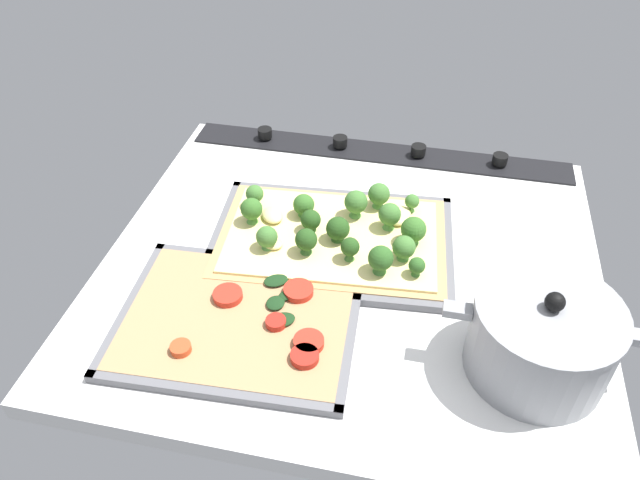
{
  "coord_description": "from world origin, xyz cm",
  "views": [
    {
      "loc": [
        -9.51,
        68.24,
        63.64
      ],
      "look_at": [
        4.84,
        0.4,
        3.62
      ],
      "focal_mm": 33.99,
      "sensor_mm": 36.0,
      "label": 1
    }
  ],
  "objects_px": {
    "broccoli_pizza": "(337,232)",
    "cooking_pot": "(541,339)",
    "baking_tray_back": "(238,321)",
    "veggie_pizza_back": "(243,318)",
    "baking_tray_front": "(332,242)"
  },
  "relations": [
    {
      "from": "broccoli_pizza",
      "to": "baking_tray_back",
      "type": "distance_m",
      "value": 0.22
    },
    {
      "from": "baking_tray_back",
      "to": "cooking_pot",
      "type": "xyz_separation_m",
      "value": [
        -0.39,
        -0.01,
        0.05
      ]
    },
    {
      "from": "baking_tray_front",
      "to": "veggie_pizza_back",
      "type": "height_order",
      "value": "veggie_pizza_back"
    },
    {
      "from": "cooking_pot",
      "to": "broccoli_pizza",
      "type": "bearing_deg",
      "value": -32.61
    },
    {
      "from": "broccoli_pizza",
      "to": "baking_tray_front",
      "type": "bearing_deg",
      "value": 18.97
    },
    {
      "from": "baking_tray_front",
      "to": "veggie_pizza_back",
      "type": "xyz_separation_m",
      "value": [
        0.09,
        0.19,
        0.01
      ]
    },
    {
      "from": "broccoli_pizza",
      "to": "cooking_pot",
      "type": "distance_m",
      "value": 0.35
    },
    {
      "from": "baking_tray_back",
      "to": "veggie_pizza_back",
      "type": "xyz_separation_m",
      "value": [
        -0.01,
        -0.0,
        0.01
      ]
    },
    {
      "from": "baking_tray_front",
      "to": "cooking_pot",
      "type": "height_order",
      "value": "cooking_pot"
    },
    {
      "from": "baking_tray_back",
      "to": "cooking_pot",
      "type": "distance_m",
      "value": 0.4
    },
    {
      "from": "veggie_pizza_back",
      "to": "baking_tray_front",
      "type": "bearing_deg",
      "value": -114.89
    },
    {
      "from": "veggie_pizza_back",
      "to": "baking_tray_back",
      "type": "bearing_deg",
      "value": 6.48
    },
    {
      "from": "veggie_pizza_back",
      "to": "broccoli_pizza",
      "type": "bearing_deg",
      "value": -116.55
    },
    {
      "from": "baking_tray_back",
      "to": "veggie_pizza_back",
      "type": "height_order",
      "value": "veggie_pizza_back"
    },
    {
      "from": "baking_tray_back",
      "to": "veggie_pizza_back",
      "type": "relative_size",
      "value": 1.08
    }
  ]
}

